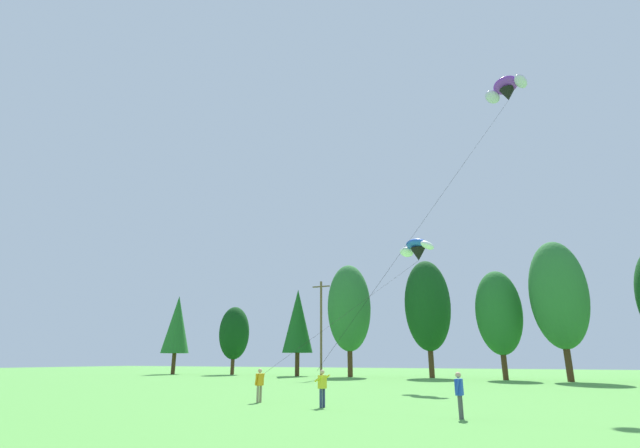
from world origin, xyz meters
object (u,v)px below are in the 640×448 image
(parafoil_kite_high_blue_white, at_px, (417,249))
(parafoil_kite_mid_purple, at_px, (506,89))
(kite_flyer_far, at_px, (459,391))
(utility_pole, at_px, (321,327))
(kite_flyer_near, at_px, (260,383))
(kite_flyer_mid, at_px, (322,385))

(parafoil_kite_high_blue_white, height_order, parafoil_kite_mid_purple, parafoil_kite_mid_purple)
(kite_flyer_far, xyz_separation_m, parafoil_kite_high_blue_white, (-5.32, 17.86, 10.01))
(utility_pole, xyz_separation_m, parafoil_kite_high_blue_white, (14.39, -11.95, 5.21))
(utility_pole, distance_m, kite_flyer_near, 29.11)
(kite_flyer_near, height_order, parafoil_kite_mid_purple, parafoil_kite_mid_purple)
(kite_flyer_mid, xyz_separation_m, parafoil_kite_high_blue_white, (1.22, 16.23, 10.00))
(kite_flyer_far, relative_size, parafoil_kite_mid_purple, 0.08)
(parafoil_kite_mid_purple, bearing_deg, utility_pole, 145.45)
(parafoil_kite_high_blue_white, distance_m, parafoil_kite_mid_purple, 14.09)
(utility_pole, relative_size, kite_flyer_near, 6.53)
(utility_pole, xyz_separation_m, parafoil_kite_mid_purple, (22.75, -15.66, 15.93))
(kite_flyer_mid, height_order, kite_flyer_far, same)
(utility_pole, height_order, parafoil_kite_high_blue_white, parafoil_kite_high_blue_white)
(kite_flyer_mid, bearing_deg, utility_pole, 115.05)
(kite_flyer_mid, xyz_separation_m, parafoil_kite_mid_purple, (9.58, 12.52, 20.72))
(parafoil_kite_mid_purple, bearing_deg, parafoil_kite_high_blue_white, 156.02)
(kite_flyer_mid, relative_size, parafoil_kite_mid_purple, 0.08)
(kite_flyer_near, bearing_deg, parafoil_kite_mid_purple, 40.28)
(kite_flyer_mid, distance_m, parafoil_kite_mid_purple, 26.03)
(utility_pole, relative_size, parafoil_kite_high_blue_white, 0.65)
(parafoil_kite_mid_purple, bearing_deg, kite_flyer_far, -102.10)
(kite_flyer_far, relative_size, parafoil_kite_high_blue_white, 0.10)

